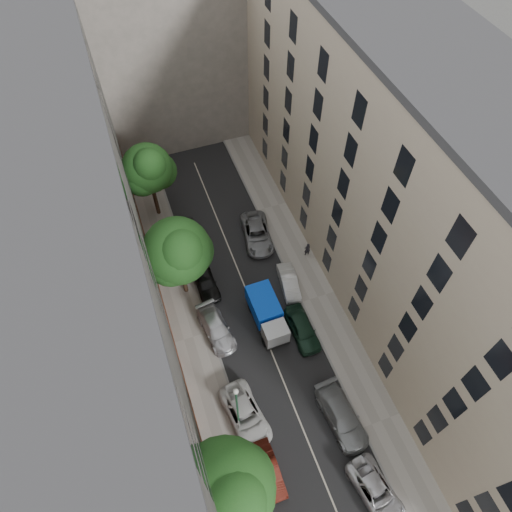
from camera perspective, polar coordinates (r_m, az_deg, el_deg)
name	(u,v)px	position (r m, az deg, el deg)	size (l,w,h in m)	color
ground	(257,317)	(38.22, 0.15, -7.64)	(120.00, 120.00, 0.00)	#4C4C49
road_surface	(257,317)	(38.21, 0.15, -7.63)	(8.00, 44.00, 0.02)	black
sidewalk_left	(193,337)	(37.65, -7.86, -10.01)	(3.00, 44.00, 0.15)	gray
sidewalk_right	(318,297)	(39.43, 7.72, -5.13)	(3.00, 44.00, 0.15)	gray
building_left	(87,293)	(29.52, -20.37, -4.33)	(8.00, 44.00, 20.00)	#4A4845
building_right	(405,202)	(33.86, 18.09, 6.47)	(8.00, 44.00, 20.00)	#B7A88E
building_endcap	(163,43)	(51.71, -11.53, 24.60)	(18.00, 12.00, 18.00)	gray
tarp_truck	(267,314)	(36.91, 1.37, -7.21)	(2.10, 5.09, 2.35)	black
car_left_1	(268,470)	(33.59, 1.53, -25.19)	(1.38, 3.96, 1.30)	#4C170F
car_left_2	(245,415)	(34.41, -1.34, -19.22)	(2.34, 5.08, 1.41)	silver
car_left_3	(216,328)	(37.10, -5.00, -9.01)	(1.92, 4.72, 1.37)	silver
car_left_4	(205,281)	(39.39, -6.38, -3.17)	(1.73, 4.31, 1.47)	black
car_left_5	(188,238)	(42.32, -8.44, 2.18)	(1.55, 4.45, 1.47)	black
car_right_0	(376,492)	(34.28, 14.79, -26.61)	(2.15, 4.65, 1.29)	#BCBBC1
car_right_1	(342,416)	(34.85, 10.66, -19.10)	(2.11, 5.20, 1.51)	slate
car_right_2	(302,329)	(37.06, 5.82, -9.04)	(1.78, 4.43, 1.51)	#152F20
car_right_3	(289,282)	(39.32, 4.13, -3.28)	(1.34, 3.85, 1.27)	silver
car_right_4	(257,234)	(42.21, 0.12, 2.79)	(2.43, 5.28, 1.47)	gray
tree_near	(227,492)	(27.25, -3.60, -27.35)	(5.69, 5.47, 9.78)	#382619
tree_mid	(179,253)	(35.23, -9.60, 0.39)	(5.56, 5.33, 8.44)	#382619
tree_far	(149,170)	(41.64, -13.22, 10.38)	(4.84, 4.48, 8.30)	#382619
lamp_post	(237,405)	(30.78, -2.38, -18.13)	(0.36, 0.36, 6.92)	#185632
pedestrian	(307,249)	(41.14, 6.43, 0.85)	(0.56, 0.37, 1.53)	black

